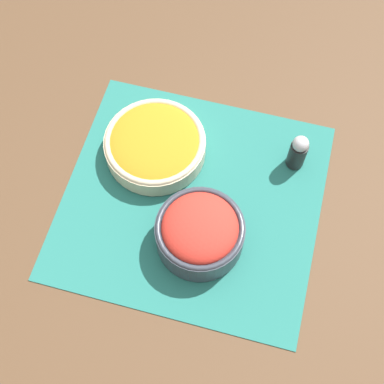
% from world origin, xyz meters
% --- Properties ---
extents(ground_plane, '(3.00, 3.00, 0.00)m').
position_xyz_m(ground_plane, '(0.00, 0.00, 0.00)').
color(ground_plane, '#513823').
extents(placemat, '(0.44, 0.47, 0.00)m').
position_xyz_m(placemat, '(0.00, 0.00, 0.00)').
color(placemat, '#236B60').
rests_on(placemat, ground_plane).
extents(tomato_bowl, '(0.15, 0.15, 0.09)m').
position_xyz_m(tomato_bowl, '(0.08, 0.03, 0.05)').
color(tomato_bowl, '#333842').
rests_on(tomato_bowl, placemat).
extents(carrot_bowl, '(0.19, 0.19, 0.05)m').
position_xyz_m(carrot_bowl, '(-0.08, -0.09, 0.03)').
color(carrot_bowl, beige).
rests_on(carrot_bowl, placemat).
extents(pepper_shaker, '(0.03, 0.03, 0.08)m').
position_xyz_m(pepper_shaker, '(-0.12, 0.17, 0.05)').
color(pepper_shaker, black).
rests_on(pepper_shaker, placemat).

